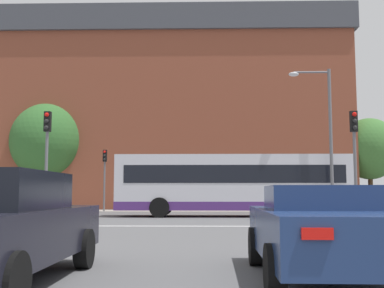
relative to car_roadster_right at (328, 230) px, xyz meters
name	(u,v)px	position (x,y,z in m)	size (l,w,h in m)	color
stop_line_strip	(194,226)	(-2.16, 10.93, -0.69)	(9.39, 0.30, 0.01)	silver
far_pavement	(198,211)	(-2.16, 26.07, -0.69)	(70.44, 2.50, 0.01)	#A09B91
brick_civic_building	(159,118)	(-5.83, 35.79, 7.31)	(31.80, 14.34, 17.42)	brown
car_roadster_right	(328,230)	(0.00, 0.00, 0.00)	(2.16, 4.29, 1.33)	navy
bus_crossing_lead	(233,184)	(-0.27, 18.22, 1.01)	(12.05, 2.73, 3.17)	silver
traffic_light_near_left	(47,148)	(-7.98, 11.67, 2.28)	(0.26, 0.31, 4.44)	slate
traffic_light_near_right	(355,148)	(3.95, 11.27, 2.22)	(0.26, 0.31, 4.35)	slate
traffic_light_far_left	(105,170)	(-8.46, 25.13, 2.08)	(0.26, 0.31, 4.12)	slate
street_lamp_junction	(324,126)	(4.10, 16.48, 3.78)	(2.08, 0.36, 7.35)	slate
pedestrian_waiting	(37,195)	(-13.30, 26.10, 0.41)	(0.45, 0.42, 1.85)	#333851
pedestrian_walking_east	(314,195)	(5.64, 25.82, 0.36)	(0.41, 0.26, 1.78)	black
pedestrian_walking_west	(352,197)	(8.35, 26.29, 0.24)	(0.45, 0.35, 1.60)	black
tree_by_building	(369,149)	(11.18, 30.72, 3.96)	(4.57, 4.57, 7.06)	#4C3823
tree_kerbside	(47,141)	(-13.91, 29.67, 4.50)	(5.61, 5.61, 8.14)	#4C3823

